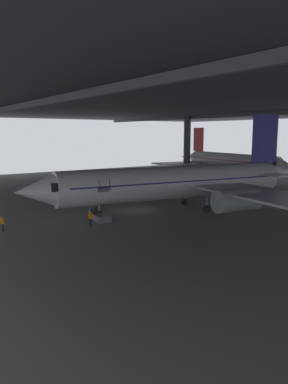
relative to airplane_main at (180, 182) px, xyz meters
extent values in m
plane|color=slate|center=(-1.75, -4.94, -3.65)|extent=(110.00, 110.00, 0.00)
cylinder|color=#4C4F54|center=(-26.83, 24.70, 3.20)|extent=(1.52, 1.52, 13.69)
cube|color=#38383D|center=(-1.75, 8.81, 10.65)|extent=(121.00, 99.00, 1.20)
cube|color=#4C4F54|center=(-1.75, -15.94, 9.65)|extent=(115.50, 0.50, 0.70)
cylinder|color=white|center=(-0.10, -0.64, 0.02)|extent=(8.84, 31.12, 4.14)
cone|color=white|center=(-2.76, -17.72, 0.02)|extent=(4.77, 5.53, 4.06)
cube|color=black|center=(-2.36, -15.14, 0.54)|extent=(3.92, 3.40, 0.91)
cone|color=white|center=(2.56, 16.45, 0.44)|extent=(4.50, 7.08, 3.52)
cube|color=navy|center=(2.16, 13.86, 5.48)|extent=(0.93, 4.50, 6.77)
cube|color=white|center=(4.85, 12.30, 0.64)|extent=(5.73, 4.16, 0.16)
cube|color=white|center=(-0.88, 13.19, 0.64)|extent=(5.73, 4.16, 0.16)
cube|color=white|center=(11.27, 2.65, -0.39)|extent=(18.26, 10.10, 0.24)
cylinder|color=#9EA3A8|center=(8.87, 0.75, -1.11)|extent=(3.36, 5.71, 2.57)
cube|color=white|center=(-9.93, 5.95, -0.39)|extent=(18.26, 10.10, 0.24)
cylinder|color=#9EA3A8|center=(-8.22, 3.41, -1.11)|extent=(3.36, 5.71, 2.57)
cube|color=navy|center=(-0.10, -0.64, 0.33)|extent=(8.57, 28.91, 0.16)
cylinder|color=#9EA3A8|center=(-1.69, -10.86, -2.40)|extent=(0.20, 0.20, 1.15)
cylinder|color=black|center=(-1.69, -10.86, -3.20)|extent=(0.44, 0.94, 0.90)
cylinder|color=#9EA3A8|center=(3.00, 1.93, -2.40)|extent=(0.20, 0.20, 1.15)
cylinder|color=black|center=(3.00, 1.93, -3.20)|extent=(0.44, 0.94, 0.90)
cylinder|color=#9EA3A8|center=(-2.27, 2.75, -2.40)|extent=(0.20, 0.20, 1.15)
cylinder|color=black|center=(-2.27, 2.75, -3.20)|extent=(0.44, 0.94, 0.90)
cube|color=slate|center=(-1.10, -11.14, -3.30)|extent=(4.23, 2.11, 0.70)
cube|color=slate|center=(-1.10, -11.14, -1.36)|extent=(3.92, 1.86, 3.27)
cube|color=slate|center=(0.72, -11.43, 0.23)|extent=(1.29, 1.45, 0.12)
cylinder|color=black|center=(0.81, -10.83, 0.73)|extent=(0.06, 0.06, 1.00)
cylinder|color=black|center=(0.63, -12.02, 0.73)|extent=(0.06, 0.06, 1.00)
cylinder|color=black|center=(0.64, -10.71, -3.50)|extent=(0.31, 0.16, 0.30)
cylinder|color=black|center=(0.43, -12.09, -3.50)|extent=(0.31, 0.16, 0.30)
cylinder|color=black|center=(-2.63, -10.20, -3.50)|extent=(0.31, 0.16, 0.30)
cylinder|color=black|center=(-2.85, -11.58, -3.50)|extent=(0.31, 0.16, 0.30)
cylinder|color=#232838|center=(-1.81, -21.73, -3.24)|extent=(0.14, 0.14, 0.81)
cylinder|color=#232838|center=(-1.98, -21.76, -3.24)|extent=(0.14, 0.14, 0.81)
cube|color=orange|center=(-1.90, -21.75, -2.54)|extent=(0.40, 0.29, 0.58)
cylinder|color=orange|center=(-1.67, -21.70, -2.51)|extent=(0.09, 0.09, 0.55)
cylinder|color=orange|center=(-2.12, -21.79, -2.51)|extent=(0.09, 0.09, 0.55)
sphere|color=#8C6647|center=(-1.90, -21.75, -2.13)|extent=(0.22, 0.22, 0.22)
cylinder|color=#232838|center=(1.13, -13.34, -3.24)|extent=(0.14, 0.14, 0.81)
cylinder|color=#232838|center=(1.08, -13.51, -3.24)|extent=(0.14, 0.14, 0.81)
cube|color=orange|center=(1.10, -13.42, -2.55)|extent=(0.31, 0.41, 0.57)
cylinder|color=orange|center=(1.16, -13.20, -2.52)|extent=(0.09, 0.09, 0.54)
cylinder|color=orange|center=(1.04, -13.64, -2.52)|extent=(0.09, 0.09, 0.54)
sphere|color=beige|center=(1.10, -13.42, -2.15)|extent=(0.22, 0.22, 0.22)
cylinder|color=white|center=(-23.25, 35.39, -0.22)|extent=(27.51, 6.61, 3.66)
cone|color=white|center=(-8.06, 33.72, -0.22)|extent=(4.75, 4.04, 3.59)
cube|color=black|center=(-10.36, 33.97, 0.24)|extent=(2.88, 3.37, 0.80)
cone|color=white|center=(-38.44, 37.05, 0.15)|extent=(6.16, 3.73, 3.11)
cube|color=red|center=(-36.15, 36.80, 4.61)|extent=(3.99, 0.67, 5.99)
cube|color=white|center=(-34.87, 39.24, 0.33)|extent=(3.48, 4.95, 0.16)
cube|color=white|center=(-35.43, 34.15, 0.33)|extent=(3.48, 4.95, 0.16)
cube|color=white|center=(-26.61, 45.29, -0.58)|extent=(8.28, 15.93, 0.24)
cylinder|color=#9EA3A8|center=(-24.83, 43.25, -1.22)|extent=(4.97, 2.77, 2.27)
cube|color=white|center=(-28.68, 26.45, -0.58)|extent=(8.28, 15.93, 0.24)
cylinder|color=#9EA3A8|center=(-26.50, 28.05, -1.22)|extent=(4.97, 2.77, 2.27)
cube|color=red|center=(-23.25, 35.39, 0.06)|extent=(25.53, 6.47, 0.16)
cylinder|color=#9EA3A8|center=(-14.16, 34.39, -2.40)|extent=(0.20, 0.20, 1.15)
cylinder|color=black|center=(-14.16, 34.39, -3.20)|extent=(0.93, 0.40, 0.90)
cylinder|color=#9EA3A8|center=(-25.63, 38.09, -2.40)|extent=(0.20, 0.20, 1.15)
cylinder|color=black|center=(-25.63, 38.09, -3.20)|extent=(0.93, 0.40, 0.90)
cylinder|color=#9EA3A8|center=(-26.16, 33.26, -2.40)|extent=(0.20, 0.20, 1.15)
cylinder|color=black|center=(-26.16, 33.26, -3.20)|extent=(0.93, 0.40, 0.90)
camera|label=1|loc=(36.59, -31.14, 6.22)|focal=35.16mm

